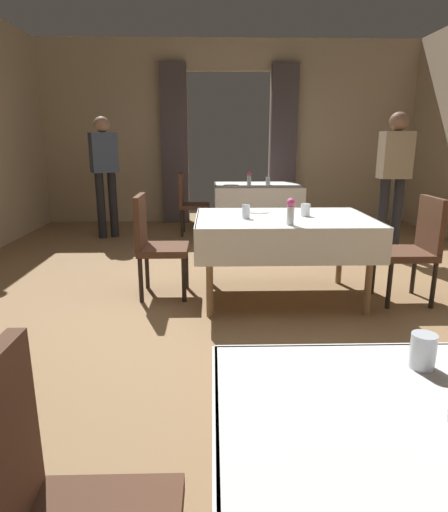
% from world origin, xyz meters
% --- Properties ---
extents(ground, '(10.08, 10.08, 0.00)m').
position_xyz_m(ground, '(0.00, 0.00, 0.00)').
color(ground, olive).
extents(wall_back, '(6.40, 0.27, 3.00)m').
position_xyz_m(wall_back, '(0.00, 4.18, 1.52)').
color(wall_back, tan).
rests_on(wall_back, ground).
extents(dining_table_mid, '(1.53, 1.06, 0.75)m').
position_xyz_m(dining_table_mid, '(0.33, 0.19, 0.66)').
color(dining_table_mid, olive).
rests_on(dining_table_mid, ground).
extents(dining_table_far, '(1.28, 1.01, 0.75)m').
position_xyz_m(dining_table_far, '(0.39, 3.05, 0.65)').
color(dining_table_far, olive).
rests_on(dining_table_far, ground).
extents(chair_mid_left, '(0.44, 0.44, 0.93)m').
position_xyz_m(chair_mid_left, '(-0.81, 0.31, 0.52)').
color(chair_mid_left, black).
rests_on(chair_mid_left, ground).
extents(chair_mid_right, '(0.44, 0.44, 0.93)m').
position_xyz_m(chair_mid_right, '(1.48, 0.10, 0.52)').
color(chair_mid_right, black).
rests_on(chair_mid_right, ground).
extents(chair_far_left, '(0.44, 0.44, 0.93)m').
position_xyz_m(chair_far_left, '(-0.63, 3.03, 0.52)').
color(chair_far_left, black).
rests_on(chair_far_left, ground).
extents(glass_near_b, '(0.07, 0.07, 0.10)m').
position_xyz_m(glass_near_b, '(0.33, -2.43, 0.80)').
color(glass_near_b, silver).
rests_on(glass_near_b, dining_table_near).
extents(flower_vase_mid, '(0.07, 0.07, 0.21)m').
position_xyz_m(flower_vase_mid, '(0.33, -0.19, 0.86)').
color(flower_vase_mid, silver).
rests_on(flower_vase_mid, dining_table_mid).
extents(plate_mid_b, '(0.19, 0.19, 0.01)m').
position_xyz_m(plate_mid_b, '(0.14, 0.42, 0.76)').
color(plate_mid_b, white).
rests_on(plate_mid_b, dining_table_mid).
extents(glass_mid_c, '(0.07, 0.07, 0.12)m').
position_xyz_m(glass_mid_c, '(-0.00, 0.12, 0.81)').
color(glass_mid_c, silver).
rests_on(glass_mid_c, dining_table_mid).
extents(glass_mid_d, '(0.08, 0.08, 0.11)m').
position_xyz_m(glass_mid_d, '(0.53, 0.23, 0.80)').
color(glass_mid_d, silver).
rests_on(glass_mid_d, dining_table_mid).
extents(flower_vase_far, '(0.07, 0.07, 0.21)m').
position_xyz_m(flower_vase_far, '(0.26, 2.99, 0.86)').
color(flower_vase_far, silver).
rests_on(flower_vase_far, dining_table_far).
extents(plate_far_b, '(0.23, 0.23, 0.01)m').
position_xyz_m(plate_far_b, '(-0.01, 2.85, 0.76)').
color(plate_far_b, white).
rests_on(plate_far_b, dining_table_far).
extents(glass_far_c, '(0.07, 0.07, 0.11)m').
position_xyz_m(glass_far_c, '(0.54, 3.02, 0.81)').
color(glass_far_c, silver).
rests_on(glass_far_c, dining_table_far).
extents(person_waiter_by_doorway, '(0.37, 0.23, 1.72)m').
position_xyz_m(person_waiter_by_doorway, '(1.90, 1.73, 1.02)').
color(person_waiter_by_doorway, black).
rests_on(person_waiter_by_doorway, ground).
extents(person_diner_standing_aside, '(0.42, 0.36, 1.72)m').
position_xyz_m(person_diner_standing_aside, '(-1.83, 2.85, 1.02)').
color(person_diner_standing_aside, black).
rests_on(person_diner_standing_aside, ground).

